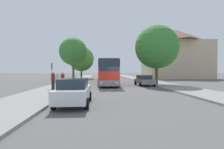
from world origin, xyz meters
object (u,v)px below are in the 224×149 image
Objects in this scene: pedestrian_waiting_far at (63,81)px; tree_right_near at (157,47)px; bus_stop_sign at (52,73)px; bus_front at (109,72)px; tree_left_near at (73,52)px; bus_middle at (105,72)px; pedestrian_waiting_near at (57,82)px; tree_left_far at (81,59)px; pedestrian_walking_back at (53,81)px; parked_car_left_curb at (74,91)px; parked_car_right_near at (144,80)px.

tree_right_near reaches higher than pedestrian_waiting_far.
bus_front is at bearing 44.95° from bus_stop_sign.
tree_left_near is 15.25m from tree_right_near.
bus_middle is at bearing 73.41° from bus_stop_sign.
pedestrian_waiting_near is 0.96× the size of pedestrian_waiting_far.
pedestrian_waiting_near is at bearing -117.68° from bus_front.
pedestrian_waiting_far is 0.22× the size of tree_left_far.
pedestrian_waiting_far is 0.22× the size of tree_right_near.
tree_left_near reaches higher than pedestrian_walking_back.
bus_stop_sign is at bearing -91.09° from tree_left_near.
tree_left_near is at bearing 17.29° from pedestrian_waiting_far.
pedestrian_waiting_far is at bearing -45.23° from bus_stop_sign.
tree_left_far is (-3.27, 34.25, 4.30)m from parked_car_left_curb.
tree_left_far is (-0.34, 27.91, 4.03)m from pedestrian_walking_back.
bus_front is at bearing 169.29° from tree_right_near.
bus_front reaches higher than parked_car_right_near.
tree_right_near is (11.67, 6.56, 4.33)m from pedestrian_waiting_far.
bus_front is 4.13× the size of bus_stop_sign.
parked_car_left_curb is 7.22m from pedestrian_waiting_far.
parked_car_left_curb is at bearing -150.10° from pedestrian_waiting_far.
tree_right_near reaches higher than parked_car_left_curb.
tree_left_far is at bearing 142.66° from bus_middle.
parked_car_left_curb is 2.49× the size of pedestrian_waiting_far.
tree_left_near is at bearing -125.96° from bus_middle.
bus_stop_sign is 1.54× the size of pedestrian_waiting_far.
pedestrian_walking_back reaches higher than pedestrian_waiting_far.
parked_car_right_near is at bearing 120.85° from pedestrian_waiting_near.
pedestrian_walking_back is 28.20m from tree_left_far.
tree_left_near is (-1.20, 14.73, 4.50)m from pedestrian_waiting_far.
bus_stop_sign is 0.35× the size of tree_left_near.
pedestrian_walking_back is at bearing -122.30° from bus_front.
bus_middle is at bearing 113.21° from tree_right_near.
parked_car_right_near is at bearing -38.16° from tree_left_near.
parked_car_right_near is 0.50× the size of tree_left_far.
tree_left_near reaches higher than parked_car_left_curb.
pedestrian_waiting_near is 0.22× the size of tree_left_near.
parked_car_right_near is at bearing -71.50° from bus_middle.
tree_left_near reaches higher than bus_front.
tree_left_near reaches higher than bus_middle.
parked_car_left_curb is at bearing -66.71° from bus_stop_sign.
tree_right_near is at bearing 49.43° from pedestrian_walking_back.
parked_car_right_near is at bearing 59.31° from parked_car_left_curb.
tree_left_near reaches higher than parked_car_right_near.
bus_front is 2.55× the size of parked_car_left_curb.
pedestrian_walking_back is at bearing 28.85° from parked_car_right_near.
pedestrian_waiting_near is at bearing -65.19° from bus_stop_sign.
parked_car_left_curb is 6.16m from pedestrian_waiting_near.
pedestrian_waiting_near is at bearing -88.18° from tree_left_far.
bus_front is at bearing 75.44° from pedestrian_walking_back.
tree_right_near is at bearing 117.92° from pedestrian_waiting_near.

